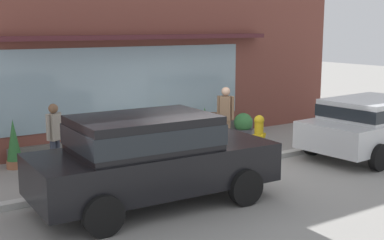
{
  "coord_description": "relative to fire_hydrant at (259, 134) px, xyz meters",
  "views": [
    {
      "loc": [
        -6.87,
        -9.48,
        3.26
      ],
      "look_at": [
        0.33,
        1.2,
        0.92
      ],
      "focal_mm": 48.65,
      "sensor_mm": 36.0,
      "label": 1
    }
  ],
  "objects": [
    {
      "name": "potted_plant_by_entrance",
      "position": [
        1.01,
        1.86,
        -0.16
      ],
      "size": [
        0.56,
        0.56,
        0.68
      ],
      "color": "#4C4C51",
      "rests_on": "ground_plane"
    },
    {
      "name": "fire_hydrant",
      "position": [
        0.0,
        0.0,
        0.0
      ],
      "size": [
        0.42,
        0.38,
        0.98
      ],
      "color": "gold",
      "rests_on": "ground_plane"
    },
    {
      "name": "potted_plant_window_left",
      "position": [
        -0.28,
        2.04,
        -0.04
      ],
      "size": [
        0.31,
        0.31,
        0.95
      ],
      "color": "#4C4C51",
      "rests_on": "ground_plane"
    },
    {
      "name": "ground_plane",
      "position": [
        -1.96,
        -0.52,
        -0.5
      ],
      "size": [
        60.0,
        60.0,
        0.0
      ],
      "primitive_type": "plane",
      "color": "gray"
    },
    {
      "name": "potted_plant_low_front",
      "position": [
        -3.05,
        1.72,
        -0.1
      ],
      "size": [
        0.45,
        0.45,
        0.83
      ],
      "color": "#4C4C51",
      "rests_on": "ground_plane"
    },
    {
      "name": "potted_plant_doorstep",
      "position": [
        -1.72,
        2.11,
        -0.13
      ],
      "size": [
        0.45,
        0.45,
        0.7
      ],
      "color": "#4C4C51",
      "rests_on": "ground_plane"
    },
    {
      "name": "pedestrian_passerby",
      "position": [
        -5.1,
        0.95,
        0.43
      ],
      "size": [
        0.41,
        0.32,
        1.59
      ],
      "rotation": [
        0.0,
        0.0,
        3.69
      ],
      "color": "#333847",
      "rests_on": "ground_plane"
    },
    {
      "name": "potted_plant_trailing_edge",
      "position": [
        -5.71,
        1.98,
        0.06
      ],
      "size": [
        0.39,
        0.39,
        1.15
      ],
      "color": "#9E6042",
      "rests_on": "ground_plane"
    },
    {
      "name": "parked_car_silver",
      "position": [
        2.26,
        -1.84,
        0.34
      ],
      "size": [
        4.35,
        2.3,
        1.46
      ],
      "rotation": [
        0.0,
        0.0,
        0.07
      ],
      "color": "silver",
      "rests_on": "ground_plane"
    },
    {
      "name": "storefront",
      "position": [
        -1.97,
        2.67,
        2.09
      ],
      "size": [
        14.0,
        0.81,
        5.29
      ],
      "color": "brown",
      "rests_on": "ground_plane"
    },
    {
      "name": "parked_car_black",
      "position": [
        -4.34,
        -1.98,
        0.46
      ],
      "size": [
        4.56,
        2.17,
        1.68
      ],
      "rotation": [
        0.0,
        0.0,
        -0.05
      ],
      "color": "black",
      "rests_on": "ground_plane"
    },
    {
      "name": "pedestrian_with_handbag",
      "position": [
        -0.72,
        0.53,
        0.49
      ],
      "size": [
        0.44,
        0.53,
        1.71
      ],
      "rotation": [
        0.0,
        0.0,
        2.27
      ],
      "color": "brown",
      "rests_on": "ground_plane"
    },
    {
      "name": "curb_strip",
      "position": [
        -1.96,
        -0.72,
        -0.44
      ],
      "size": [
        14.0,
        0.24,
        0.12
      ],
      "primitive_type": "cube",
      "color": "#B2B2AD",
      "rests_on": "ground_plane"
    }
  ]
}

